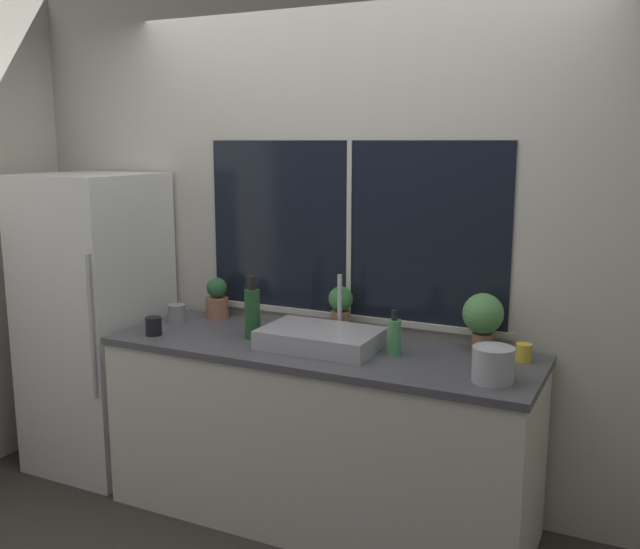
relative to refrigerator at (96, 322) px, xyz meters
The scene contains 14 objects.
wall_back 1.55m from the refrigerator, 14.86° to the left, with size 8.00×0.09×2.70m.
wall_left 1.40m from the refrigerator, 117.57° to the left, with size 0.06×7.00×2.70m.
counter 1.47m from the refrigerator, ahead, with size 2.09×0.68×0.88m.
refrigerator is the anchor object (origin of this frame).
sink 1.43m from the refrigerator, ahead, with size 0.55×0.42×0.32m.
potted_plant_left 0.72m from the refrigerator, 19.50° to the left, with size 0.12×0.12×0.23m.
potted_plant_center 1.45m from the refrigerator, ahead, with size 0.12×0.12×0.24m.
potted_plant_right 2.16m from the refrigerator, ahead, with size 0.19×0.19×0.28m.
soap_bottle 1.79m from the refrigerator, ahead, with size 0.06×0.06×0.21m.
bottle_tall 1.07m from the refrigerator, ahead, with size 0.08×0.08×0.31m.
mug_grey 0.53m from the refrigerator, ahead, with size 0.09×0.09×0.10m.
mug_yellow 2.34m from the refrigerator, ahead, with size 0.07×0.07×0.08m.
mug_black 0.62m from the refrigerator, 19.39° to the right, with size 0.08×0.08×0.09m.
kettle 2.28m from the refrigerator, ahead, with size 0.17×0.17×0.16m.
Camera 1 is at (1.44, -2.61, 1.84)m, focal length 40.00 mm.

